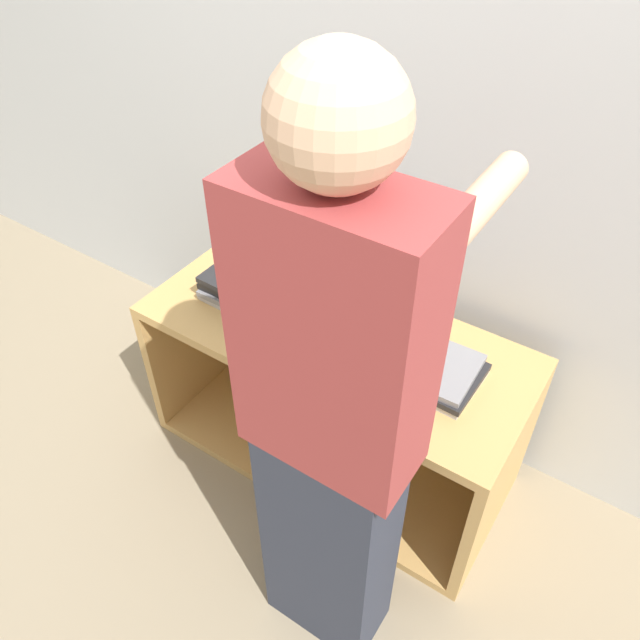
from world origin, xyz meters
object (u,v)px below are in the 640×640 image
laptop_open (343,313)px  person (333,432)px  laptop_stack_left (252,286)px  laptop_stack_right (428,367)px

laptop_open → person: size_ratio=0.19×
laptop_stack_left → laptop_open: bearing=9.6°
laptop_stack_left → laptop_stack_right: 0.68m
laptop_stack_right → person: 0.57m
laptop_open → person: bearing=-60.6°
laptop_stack_right → person: (-0.01, -0.52, 0.23)m
laptop_stack_left → laptop_stack_right: laptop_stack_left is taller
laptop_open → laptop_stack_right: size_ratio=1.01×
laptop_stack_left → person: (0.66, -0.52, 0.21)m
laptop_open → laptop_stack_right: laptop_open is taller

